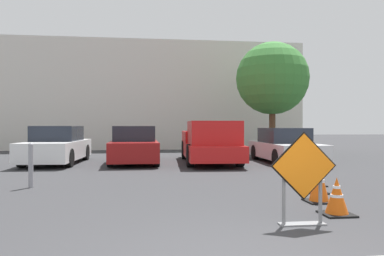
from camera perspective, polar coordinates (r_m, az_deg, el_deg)
The scene contains 13 objects.
ground_plane at distance 13.49m, azimuth -2.78°, elevation -5.84°, with size 96.00×96.00×0.00m, color #333335.
road_closed_sign at distance 5.68m, azimuth 16.61°, elevation -6.83°, with size 0.99×0.20×1.36m.
traffic_cone_nearest at distance 6.58m, azimuth 21.19°, elevation -9.73°, with size 0.49×0.49×0.61m.
traffic_cone_second at distance 7.54m, azimuth 18.76°, elevation -7.72°, with size 0.49×0.49×0.80m.
traffic_cone_third at distance 8.52m, azimuth 18.58°, elevation -7.39°, with size 0.42×0.42×0.63m.
traffic_cone_fourth at distance 9.53m, azimuth 18.10°, elevation -5.96°, with size 0.48×0.48×0.83m.
parked_car_nearest at distance 15.38m, azimuth -19.85°, elevation -2.61°, with size 1.96×4.62×1.45m.
parked_car_second at distance 14.72m, azimuth -8.81°, elevation -2.75°, with size 1.89×4.14×1.44m.
pickup_truck at distance 14.50m, azimuth 2.83°, elevation -2.49°, with size 2.18×5.61×1.62m.
parked_car_third at distance 15.27m, azimuth 13.90°, elevation -2.76°, with size 1.86×4.64×1.37m.
bollard_nearest at distance 9.54m, azimuth -23.36°, elevation -5.07°, with size 0.12×0.12×1.05m.
building_facade_backdrop at distance 25.44m, azimuth -7.03°, elevation 4.65°, with size 19.91×5.00×6.76m.
street_tree_behind_lot at distance 19.61m, azimuth 12.14°, elevation 7.37°, with size 3.68×3.68×5.71m.
Camera 1 is at (-0.99, -3.38, 1.44)m, focal length 35.00 mm.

